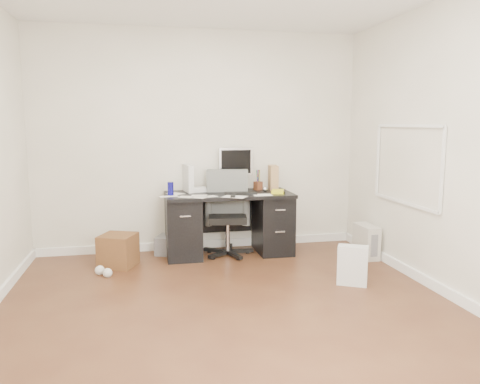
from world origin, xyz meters
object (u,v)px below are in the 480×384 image
object	(u,v)px
keyboard	(241,193)
pc_tower	(366,241)
office_chair	(228,213)
wicker_basket	(118,250)
lcd_monitor	(236,168)
desk	(229,222)

from	to	relation	value
keyboard	pc_tower	bearing A→B (deg)	-6.18
keyboard	office_chair	bearing A→B (deg)	155.84
office_chair	wicker_basket	xyz separation A→B (m)	(-1.27, -0.19, -0.33)
lcd_monitor	office_chair	xyz separation A→B (m)	(-0.16, -0.30, -0.51)
keyboard	pc_tower	distance (m)	1.59
pc_tower	wicker_basket	xyz separation A→B (m)	(-2.85, 0.25, -0.02)
keyboard	wicker_basket	size ratio (longest dim) A/B	1.05
office_chair	wicker_basket	size ratio (longest dim) A/B	2.85
desk	pc_tower	world-z (taller)	desk
lcd_monitor	desk	bearing A→B (deg)	-118.62
lcd_monitor	wicker_basket	xyz separation A→B (m)	(-1.43, -0.49, -0.84)
lcd_monitor	pc_tower	xyz separation A→B (m)	(1.43, -0.73, -0.82)
keyboard	pc_tower	world-z (taller)	keyboard
desk	office_chair	size ratio (longest dim) A/B	1.48
desk	pc_tower	bearing A→B (deg)	-16.88
desk	wicker_basket	distance (m)	1.33
office_chair	pc_tower	distance (m)	1.67
desk	keyboard	world-z (taller)	keyboard
pc_tower	desk	bearing A→B (deg)	162.35
office_chair	lcd_monitor	bearing A→B (deg)	70.95
keyboard	desk	bearing A→B (deg)	140.97
office_chair	wicker_basket	distance (m)	1.32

